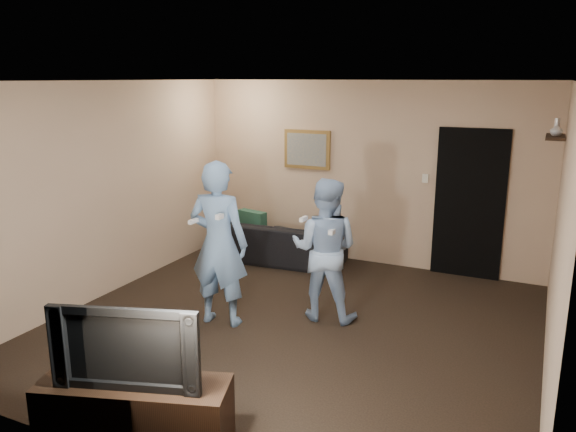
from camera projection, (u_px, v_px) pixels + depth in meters
The scene contains 19 objects.
ground at pixel (292, 326), 6.10m from camera, with size 5.00×5.00×0.00m, color black.
ceiling at pixel (292, 81), 5.48m from camera, with size 5.00×5.00×0.04m, color silver.
wall_back at pixel (366, 174), 7.99m from camera, with size 5.00×0.04×2.60m, color tan.
wall_front at pixel (129, 291), 3.60m from camera, with size 5.00×0.04×2.60m, color tan.
wall_left at pixel (106, 190), 6.82m from camera, with size 0.04×5.00×2.60m, color tan.
wall_right at pixel (559, 239), 4.76m from camera, with size 0.04×5.00×2.60m, color tan.
sofa at pixel (277, 242), 8.23m from camera, with size 1.95×0.76×0.57m, color black.
throw_pillow at pixel (252, 226), 8.36m from camera, with size 0.46×0.15×0.46m, color #164435.
painting_frame at pixel (307, 149), 8.27m from camera, with size 0.72×0.05×0.57m, color olive.
painting_canvas at pixel (306, 150), 8.24m from camera, with size 0.62×0.01×0.47m, color slate.
doorway at pixel (469, 204), 7.43m from camera, with size 0.90×0.06×2.00m, color black.
light_switch at pixel (425, 178), 7.61m from camera, with size 0.08×0.02×0.12m, color silver.
wall_shelf at pixel (556, 137), 6.22m from camera, with size 0.20×0.60×0.03m, color black.
shelf_vase at pixel (556, 130), 6.16m from camera, with size 0.13×0.13×0.14m, color silver.
shelf_figurine at pixel (557, 126), 6.34m from camera, with size 0.06×0.06×0.18m, color #BABABF.
tv_console at pixel (135, 413), 4.10m from camera, with size 1.39×0.45×0.50m, color black.
television at pixel (130, 343), 3.96m from camera, with size 1.07×0.14×0.62m, color black.
wii_player_left at pixel (219, 244), 6.00m from camera, with size 0.70×0.54×1.80m.
wii_player_right at pixel (325, 249), 6.16m from camera, with size 0.84×0.68×1.59m.
Camera 1 is at (2.36, -5.12, 2.63)m, focal length 35.00 mm.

